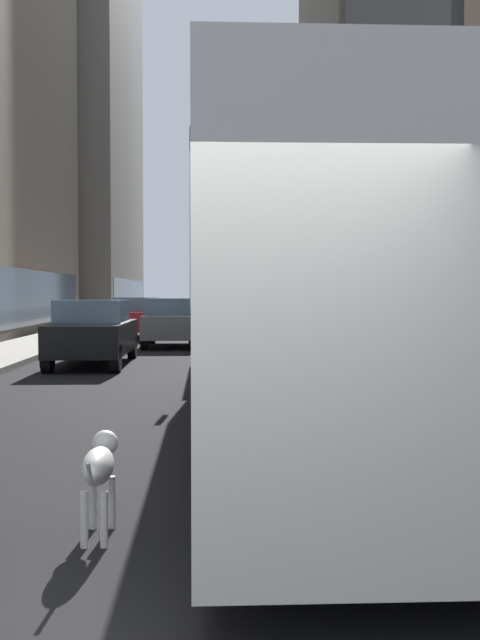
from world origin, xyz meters
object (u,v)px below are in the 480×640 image
Objects in this scene: transit_bus at (302,294)px; car_grey_wagon at (171,322)px; car_silver_sedan at (258,311)px; car_blue_hatchback at (276,317)px; box_truck at (249,297)px; dalmatian_dog at (100,466)px; car_black_suv at (94,332)px; car_red_coupe at (137,317)px.

transit_bus is 2.84× the size of car_grey_wagon.
car_silver_sedan is at bearing 87.00° from transit_bus.
transit_bus is 2.72× the size of car_blue_hatchback.
dalmatian_dog is at bearing -97.45° from box_truck.
transit_bus is 9.98m from car_black_suv.
box_truck reaches higher than car_blue_hatchback.
car_red_coupe is 0.61× the size of box_truck.
car_red_coupe is 1.07× the size of car_blue_hatchback.
car_grey_wagon is 0.96× the size of car_silver_sedan.
car_blue_hatchback is at bearing 79.72° from box_truck.
car_red_coupe is 11.64m from car_silver_sedan.
dalmatian_dog is at bearing -88.78° from car_grey_wagon.
car_grey_wagon is 0.90× the size of car_black_suv.
transit_bus is 15.55m from car_grey_wagon.
transit_bus is 20.71m from car_red_coupe.
car_red_coupe is 1.08× the size of car_silver_sedan.
box_truck reaches higher than car_black_suv.
transit_bus is at bearing -66.27° from car_black_suv.
transit_bus is at bearing -94.51° from car_blue_hatchback.
car_silver_sedan and car_blue_hatchback have the same top height.
transit_bus reaches higher than car_grey_wagon.
box_truck is at bearing 30.63° from car_black_suv.
car_grey_wagon and car_silver_sedan have the same top height.
box_truck is 7.79× the size of dalmatian_dog.
car_silver_sedan is 19.12m from box_truck.
box_truck is (-1.60, -8.82, 0.84)m from car_blue_hatchback.
box_truck is at bearing 90.00° from transit_bus.
box_truck is at bearing -94.81° from car_silver_sedan.
transit_bus is at bearing -81.10° from car_grey_wagon.
car_grey_wagon is at bearing -72.13° from car_red_coupe.
transit_bus is at bearing -93.00° from car_silver_sedan.
box_truck is at bearing -58.15° from car_grey_wagon.
box_truck reaches higher than car_grey_wagon.
car_red_coupe is 11.20m from car_black_suv.
dalmatian_dog is at bearing -117.81° from transit_bus.
dalmatian_dog is at bearing -81.15° from car_black_suv.
transit_bus is 2.73× the size of car_silver_sedan.
transit_bus is at bearing -90.00° from box_truck.
car_black_suv is 1.06× the size of car_silver_sedan.
car_grey_wagon is 4.63m from box_truck.
dalmatian_dog is (-1.99, -15.25, -1.15)m from box_truck.
dalmatian_dog is (2.01, -24.08, -0.31)m from car_red_coupe.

